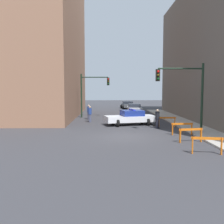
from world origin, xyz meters
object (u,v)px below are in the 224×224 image
at_px(traffic_light_near, 187,87).
at_px(pedestrian_corner, 89,112).
at_px(traffic_light_far, 91,89).
at_px(pedestrian_sidewalk, 157,119).
at_px(parked_car_near, 134,108).
at_px(pedestrian_crossing, 90,114).
at_px(barrier_mid, 191,133).
at_px(barrier_front, 207,142).
at_px(barrier_back, 182,127).
at_px(barrier_corner, 167,120).
at_px(police_car, 131,117).
at_px(parked_car_mid, 128,105).

xyz_separation_m(traffic_light_near, pedestrian_corner, (-8.11, 8.90, -2.67)).
height_order(traffic_light_far, pedestrian_sidewalk, traffic_light_far).
bearing_deg(pedestrian_corner, parked_car_near, 88.19).
relative_size(pedestrian_crossing, barrier_mid, 1.05).
bearing_deg(barrier_front, pedestrian_corner, 115.74).
bearing_deg(pedestrian_corner, barrier_back, -16.29).
xyz_separation_m(pedestrian_sidewalk, barrier_corner, (1.04, 0.85, -0.24)).
bearing_deg(parked_car_near, pedestrian_sidewalk, -87.63).
bearing_deg(barrier_front, barrier_corner, 89.04).
height_order(police_car, pedestrian_corner, pedestrian_corner).
xyz_separation_m(traffic_light_far, barrier_corner, (7.34, -7.78, -2.78)).
xyz_separation_m(pedestrian_corner, barrier_back, (7.60, -9.60, -0.24)).
bearing_deg(parked_car_near, parked_car_mid, 92.75).
bearing_deg(pedestrian_sidewalk, pedestrian_corner, 89.89).
height_order(traffic_light_near, police_car, traffic_light_near).
bearing_deg(pedestrian_sidewalk, pedestrian_crossing, 100.47).
height_order(police_car, parked_car_mid, police_car).
relative_size(pedestrian_crossing, pedestrian_sidewalk, 1.00).
xyz_separation_m(pedestrian_crossing, pedestrian_sidewalk, (6.10, -4.25, 0.00)).
distance_m(traffic_light_near, pedestrian_sidewalk, 3.99).
xyz_separation_m(traffic_light_far, barrier_front, (7.18, -17.21, -2.78)).
height_order(parked_car_mid, barrier_front, parked_car_mid).
distance_m(barrier_mid, barrier_corner, 6.53).
relative_size(parked_car_near, barrier_front, 2.72).
bearing_deg(barrier_mid, traffic_light_near, 77.42).
distance_m(pedestrian_corner, barrier_front, 16.72).
distance_m(parked_car_near, barrier_corner, 13.51).
bearing_deg(barrier_corner, pedestrian_corner, 142.80).
distance_m(parked_car_near, pedestrian_corner, 9.78).
distance_m(police_car, barrier_front, 11.14).
height_order(pedestrian_corner, barrier_back, pedestrian_corner).
bearing_deg(pedestrian_sidewalk, barrier_back, -113.31).
height_order(pedestrian_crossing, barrier_mid, pedestrian_crossing).
xyz_separation_m(pedestrian_crossing, barrier_back, (7.32, -7.37, -0.24)).
bearing_deg(barrier_back, traffic_light_far, 122.63).
bearing_deg(pedestrian_corner, barrier_front, -28.92).
distance_m(pedestrian_crossing, pedestrian_corner, 2.26).
bearing_deg(parked_car_near, barrier_corner, -83.12).
bearing_deg(pedestrian_crossing, barrier_back, 11.98).
distance_m(traffic_light_far, parked_car_near, 8.56).
height_order(barrier_front, barrier_corner, same).
bearing_deg(police_car, barrier_front, -177.71).
distance_m(traffic_light_near, parked_car_near, 17.07).
bearing_deg(barrier_mid, pedestrian_sidewalk, 99.98).
height_order(parked_car_mid, pedestrian_corner, pedestrian_corner).
bearing_deg(pedestrian_crossing, pedestrian_sidewalk, 22.32).
height_order(parked_car_mid, barrier_mid, parked_car_mid).
bearing_deg(parked_car_mid, barrier_mid, -90.21).
bearing_deg(pedestrian_crossing, parked_car_mid, 130.69).
height_order(pedestrian_corner, barrier_front, pedestrian_corner).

